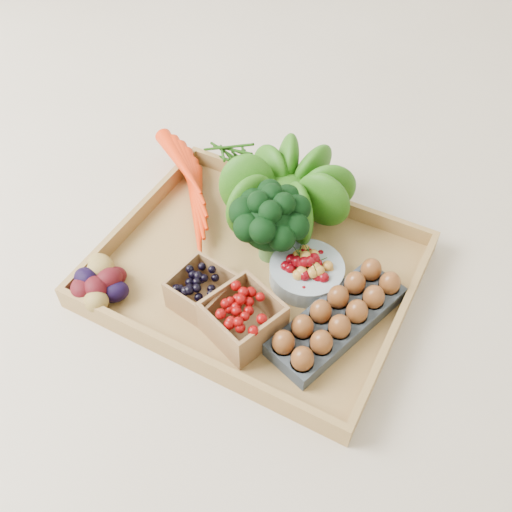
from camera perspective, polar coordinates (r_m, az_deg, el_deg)
The scene contains 10 objects.
ground at distance 1.07m, azimuth -0.00°, elevation -2.13°, with size 4.00×4.00×0.00m, color beige.
tray at distance 1.06m, azimuth -0.00°, elevation -1.87°, with size 0.55×0.45×0.01m, color #A88146.
carrots at distance 1.17m, azimuth -6.08°, elevation 6.55°, with size 0.24×0.17×0.06m, color red, non-canonical shape.
lettuce at distance 1.10m, azimuth 3.10°, elevation 7.00°, with size 0.17×0.17×0.17m, color #134D0C.
broccoli at distance 1.04m, azimuth 1.45°, elevation 2.18°, with size 0.14×0.14×0.11m, color black, non-canonical shape.
cherry_bowl at distance 1.04m, azimuth 5.07°, elevation -1.65°, with size 0.14×0.14×0.04m, color #8C9EA5.
egg_carton at distance 0.98m, azimuth 8.12°, elevation -6.43°, with size 0.09×0.26×0.03m, color #3B444C.
potatoes at distance 1.04m, azimuth -15.57°, elevation -2.16°, with size 0.13×0.13×0.07m, color #3A090E, non-canonical shape.
punnet_blackberry at distance 0.99m, azimuth -5.39°, elevation -3.53°, with size 0.09×0.09×0.07m, color black.
punnet_raspberry at distance 0.95m, azimuth -1.31°, elevation -6.26°, with size 0.11×0.11×0.07m, color #6E0504.
Camera 1 is at (0.32, -0.59, 0.83)m, focal length 40.00 mm.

